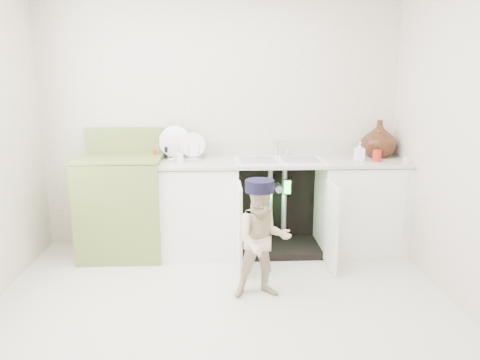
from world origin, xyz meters
name	(u,v)px	position (x,y,z in m)	size (l,w,h in m)	color
ground	(224,310)	(0.00, 0.00, 0.00)	(3.50, 3.50, 0.00)	silver
room_shell	(223,142)	(0.00, 0.00, 1.25)	(6.00, 5.50, 1.26)	silver
counter_run	(282,202)	(0.59, 1.21, 0.48)	(2.44, 1.02, 1.26)	white
avocado_stove	(123,204)	(-0.94, 1.18, 0.49)	(0.77, 0.65, 1.19)	olive
repair_worker	(263,239)	(0.30, 0.23, 0.47)	(0.55, 0.83, 0.93)	beige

